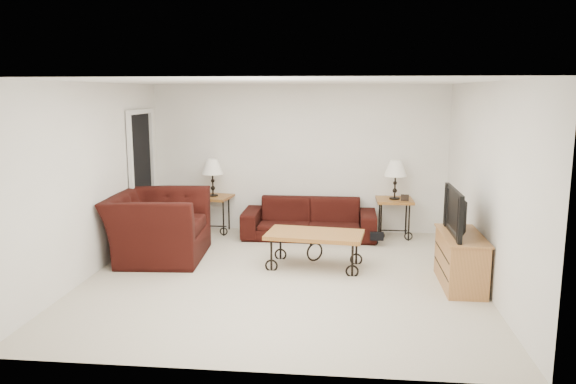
{
  "coord_description": "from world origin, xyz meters",
  "views": [
    {
      "loc": [
        0.78,
        -6.86,
        2.39
      ],
      "look_at": [
        0.0,
        0.7,
        1.0
      ],
      "focal_mm": 34.54,
      "sensor_mm": 36.0,
      "label": 1
    }
  ],
  "objects_px": {
    "side_table_right": "(394,218)",
    "lamp_right": "(395,180)",
    "tv_stand": "(460,260)",
    "television": "(462,212)",
    "lamp_left": "(213,178)",
    "sofa": "(309,219)",
    "side_table_left": "(214,214)",
    "armchair": "(159,226)",
    "backpack": "(377,232)",
    "coffee_table": "(315,250)"
  },
  "relations": [
    {
      "from": "armchair",
      "to": "backpack",
      "type": "height_order",
      "value": "armchair"
    },
    {
      "from": "sofa",
      "to": "armchair",
      "type": "height_order",
      "value": "armchair"
    },
    {
      "from": "coffee_table",
      "to": "lamp_right",
      "type": "bearing_deg",
      "value": 55.22
    },
    {
      "from": "sofa",
      "to": "lamp_left",
      "type": "height_order",
      "value": "lamp_left"
    },
    {
      "from": "lamp_left",
      "to": "television",
      "type": "relative_size",
      "value": 0.65
    },
    {
      "from": "sofa",
      "to": "side_table_right",
      "type": "relative_size",
      "value": 3.39
    },
    {
      "from": "side_table_right",
      "to": "lamp_left",
      "type": "xyz_separation_m",
      "value": [
        -3.04,
        0.0,
        0.63
      ]
    },
    {
      "from": "sofa",
      "to": "backpack",
      "type": "bearing_deg",
      "value": -17.63
    },
    {
      "from": "side_table_right",
      "to": "television",
      "type": "xyz_separation_m",
      "value": [
        0.6,
        -2.3,
        0.62
      ]
    },
    {
      "from": "lamp_right",
      "to": "television",
      "type": "xyz_separation_m",
      "value": [
        0.6,
        -2.3,
        -0.02
      ]
    },
    {
      "from": "side_table_left",
      "to": "armchair",
      "type": "height_order",
      "value": "armchair"
    },
    {
      "from": "side_table_left",
      "to": "tv_stand",
      "type": "relative_size",
      "value": 0.58
    },
    {
      "from": "lamp_left",
      "to": "coffee_table",
      "type": "xyz_separation_m",
      "value": [
        1.83,
        -1.75,
        -0.7
      ]
    },
    {
      "from": "lamp_left",
      "to": "lamp_right",
      "type": "distance_m",
      "value": 3.04
    },
    {
      "from": "lamp_left",
      "to": "armchair",
      "type": "xyz_separation_m",
      "value": [
        -0.44,
        -1.53,
        -0.48
      ]
    },
    {
      "from": "side_table_right",
      "to": "coffee_table",
      "type": "distance_m",
      "value": 2.13
    },
    {
      "from": "television",
      "to": "lamp_left",
      "type": "bearing_deg",
      "value": -122.19
    },
    {
      "from": "lamp_right",
      "to": "armchair",
      "type": "height_order",
      "value": "lamp_right"
    },
    {
      "from": "armchair",
      "to": "backpack",
      "type": "bearing_deg",
      "value": -76.14
    },
    {
      "from": "lamp_left",
      "to": "coffee_table",
      "type": "relative_size",
      "value": 0.49
    },
    {
      "from": "side_table_left",
      "to": "lamp_right",
      "type": "bearing_deg",
      "value": 0.0
    },
    {
      "from": "armchair",
      "to": "tv_stand",
      "type": "xyz_separation_m",
      "value": [
        4.11,
        -0.76,
        -0.14
      ]
    },
    {
      "from": "lamp_right",
      "to": "coffee_table",
      "type": "height_order",
      "value": "lamp_right"
    },
    {
      "from": "lamp_right",
      "to": "backpack",
      "type": "height_order",
      "value": "lamp_right"
    },
    {
      "from": "tv_stand",
      "to": "television",
      "type": "xyz_separation_m",
      "value": [
        -0.02,
        -0.0,
        0.61
      ]
    },
    {
      "from": "tv_stand",
      "to": "television",
      "type": "distance_m",
      "value": 0.61
    },
    {
      "from": "lamp_right",
      "to": "tv_stand",
      "type": "xyz_separation_m",
      "value": [
        0.62,
        -2.3,
        -0.63
      ]
    },
    {
      "from": "sofa",
      "to": "tv_stand",
      "type": "bearing_deg",
      "value": -46.41
    },
    {
      "from": "coffee_table",
      "to": "television",
      "type": "relative_size",
      "value": 1.33
    },
    {
      "from": "television",
      "to": "backpack",
      "type": "relative_size",
      "value": 2.38
    },
    {
      "from": "armchair",
      "to": "tv_stand",
      "type": "distance_m",
      "value": 4.18
    },
    {
      "from": "sofa",
      "to": "coffee_table",
      "type": "height_order",
      "value": "sofa"
    },
    {
      "from": "side_table_right",
      "to": "lamp_left",
      "type": "relative_size",
      "value": 1.01
    },
    {
      "from": "side_table_left",
      "to": "side_table_right",
      "type": "distance_m",
      "value": 3.04
    },
    {
      "from": "side_table_left",
      "to": "armchair",
      "type": "xyz_separation_m",
      "value": [
        -0.44,
        -1.53,
        0.16
      ]
    },
    {
      "from": "coffee_table",
      "to": "tv_stand",
      "type": "xyz_separation_m",
      "value": [
        1.84,
        -0.55,
        0.08
      ]
    },
    {
      "from": "lamp_left",
      "to": "tv_stand",
      "type": "relative_size",
      "value": 0.58
    },
    {
      "from": "side_table_right",
      "to": "coffee_table",
      "type": "xyz_separation_m",
      "value": [
        -1.21,
        -1.75,
        -0.08
      ]
    },
    {
      "from": "lamp_left",
      "to": "coffee_table",
      "type": "distance_m",
      "value": 2.63
    },
    {
      "from": "side_table_right",
      "to": "lamp_right",
      "type": "bearing_deg",
      "value": 0.0
    },
    {
      "from": "side_table_left",
      "to": "armchair",
      "type": "bearing_deg",
      "value": -105.92
    },
    {
      "from": "armchair",
      "to": "backpack",
      "type": "relative_size",
      "value": 3.53
    },
    {
      "from": "sofa",
      "to": "coffee_table",
      "type": "relative_size",
      "value": 1.68
    },
    {
      "from": "tv_stand",
      "to": "coffee_table",
      "type": "bearing_deg",
      "value": 163.39
    },
    {
      "from": "side_table_right",
      "to": "armchair",
      "type": "bearing_deg",
      "value": -156.22
    },
    {
      "from": "tv_stand",
      "to": "armchair",
      "type": "bearing_deg",
      "value": 169.5
    },
    {
      "from": "lamp_left",
      "to": "backpack",
      "type": "relative_size",
      "value": 1.53
    },
    {
      "from": "lamp_left",
      "to": "lamp_right",
      "type": "relative_size",
      "value": 0.99
    },
    {
      "from": "sofa",
      "to": "backpack",
      "type": "xyz_separation_m",
      "value": [
        1.08,
        -0.34,
        -0.11
      ]
    },
    {
      "from": "side_table_left",
      "to": "lamp_left",
      "type": "relative_size",
      "value": 1.0
    }
  ]
}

